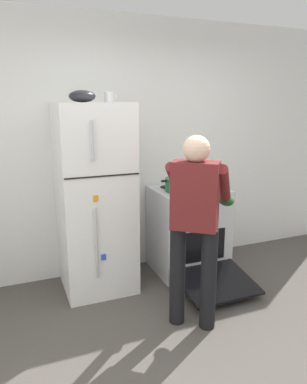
% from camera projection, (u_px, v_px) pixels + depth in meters
% --- Properties ---
extents(ground, '(8.00, 8.00, 0.00)m').
position_uv_depth(ground, '(227.00, 372.00, 2.56)').
color(ground, '#4C4742').
extents(kitchen_wall_back, '(6.00, 0.10, 2.70)m').
position_uv_depth(kitchen_wall_back, '(133.00, 148.00, 3.99)').
color(kitchen_wall_back, white).
rests_on(kitchen_wall_back, ground).
extents(refrigerator, '(0.68, 0.72, 1.84)m').
position_uv_depth(refrigerator, '(95.00, 199.00, 3.55)').
color(refrigerator, white).
rests_on(refrigerator, ground).
extents(stove_range, '(0.76, 1.23, 0.94)m').
position_uv_depth(stove_range, '(189.00, 231.00, 4.02)').
color(stove_range, silver).
rests_on(stove_range, ground).
extents(person_cook, '(0.70, 0.74, 1.60)m').
position_uv_depth(person_cook, '(195.00, 215.00, 2.92)').
color(person_cook, black).
rests_on(person_cook, ground).
extents(red_pot, '(0.37, 0.27, 0.13)m').
position_uv_depth(red_pot, '(178.00, 184.00, 3.80)').
color(red_pot, '#236638').
rests_on(red_pot, stove_range).
extents(coffee_mug, '(0.11, 0.08, 0.10)m').
position_uv_depth(coffee_mug, '(109.00, 97.00, 3.43)').
color(coffee_mug, silver).
rests_on(coffee_mug, refrigerator).
extents(pepper_mill, '(0.05, 0.05, 0.19)m').
position_uv_depth(pepper_mill, '(204.00, 174.00, 4.19)').
color(pepper_mill, brown).
rests_on(pepper_mill, stove_range).
extents(mixing_bowl, '(0.24, 0.24, 0.11)m').
position_uv_depth(mixing_bowl, '(82.00, 96.00, 3.29)').
color(mixing_bowl, black).
rests_on(mixing_bowl, refrigerator).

